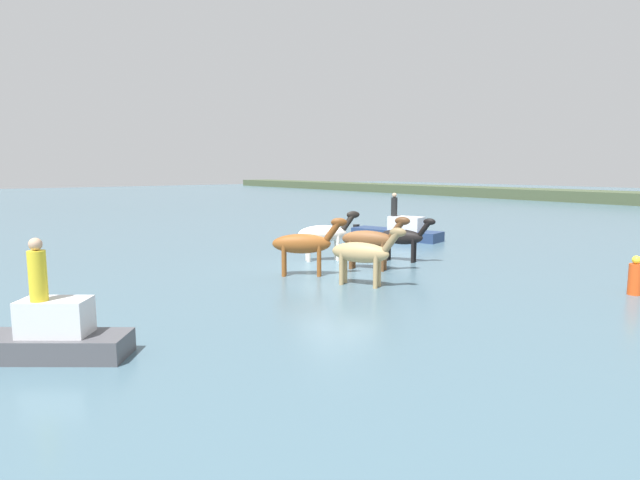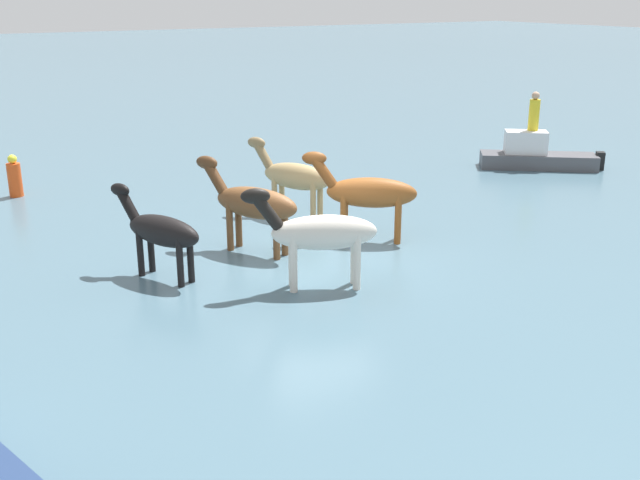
{
  "view_description": "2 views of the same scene",
  "coord_description": "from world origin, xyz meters",
  "px_view_note": "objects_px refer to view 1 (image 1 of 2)",
  "views": [
    {
      "loc": [
        14.64,
        -11.81,
        3.61
      ],
      "look_at": [
        -0.69,
        -0.17,
        0.97
      ],
      "focal_mm": 29.39,
      "sensor_mm": 36.0,
      "label": 1
    },
    {
      "loc": [
        -12.76,
        7.37,
        5.27
      ],
      "look_at": [
        -0.71,
        0.19,
        0.64
      ],
      "focal_mm": 42.46,
      "sensor_mm": 36.0,
      "label": 2
    }
  ],
  "objects_px": {
    "boat_tender_starboard": "(38,343)",
    "person_watcher_seated": "(394,205)",
    "buoy_channel_marker": "(635,277)",
    "horse_rear_stallion": "(325,234)",
    "person_boatman_standing": "(37,272)",
    "horse_chestnut_trailing": "(370,240)",
    "horse_dun_straggler": "(403,237)",
    "boat_dinghy_port": "(398,233)",
    "horse_gray_outer": "(363,253)",
    "horse_lead": "(304,244)"
  },
  "relations": [
    {
      "from": "boat_tender_starboard",
      "to": "person_watcher_seated",
      "type": "distance_m",
      "value": 19.4
    },
    {
      "from": "boat_tender_starboard",
      "to": "buoy_channel_marker",
      "type": "relative_size",
      "value": 2.97
    },
    {
      "from": "horse_rear_stallion",
      "to": "person_boatman_standing",
      "type": "height_order",
      "value": "person_boatman_standing"
    },
    {
      "from": "horse_chestnut_trailing",
      "to": "horse_dun_straggler",
      "type": "xyz_separation_m",
      "value": [
        -0.49,
        2.18,
        -0.12
      ]
    },
    {
      "from": "horse_dun_straggler",
      "to": "person_watcher_seated",
      "type": "relative_size",
      "value": 1.81
    },
    {
      "from": "boat_dinghy_port",
      "to": "horse_chestnut_trailing",
      "type": "bearing_deg",
      "value": -67.86
    },
    {
      "from": "horse_chestnut_trailing",
      "to": "boat_tender_starboard",
      "type": "distance_m",
      "value": 11.43
    },
    {
      "from": "buoy_channel_marker",
      "to": "horse_gray_outer",
      "type": "bearing_deg",
      "value": -135.65
    },
    {
      "from": "horse_gray_outer",
      "to": "person_watcher_seated",
      "type": "xyz_separation_m",
      "value": [
        -7.11,
        8.51,
        0.71
      ]
    },
    {
      "from": "boat_tender_starboard",
      "to": "horse_lead",
      "type": "bearing_deg",
      "value": 58.32
    },
    {
      "from": "horse_gray_outer",
      "to": "horse_rear_stallion",
      "type": "bearing_deg",
      "value": 130.44
    },
    {
      "from": "horse_lead",
      "to": "boat_dinghy_port",
      "type": "height_order",
      "value": "horse_lead"
    },
    {
      "from": "horse_lead",
      "to": "buoy_channel_marker",
      "type": "relative_size",
      "value": 1.96
    },
    {
      "from": "person_boatman_standing",
      "to": "person_watcher_seated",
      "type": "bearing_deg",
      "value": 115.04
    },
    {
      "from": "horse_chestnut_trailing",
      "to": "buoy_channel_marker",
      "type": "distance_m",
      "value": 8.19
    },
    {
      "from": "person_watcher_seated",
      "to": "person_boatman_standing",
      "type": "bearing_deg",
      "value": -64.96
    },
    {
      "from": "horse_rear_stallion",
      "to": "person_boatman_standing",
      "type": "relative_size",
      "value": 2.03
    },
    {
      "from": "person_watcher_seated",
      "to": "horse_dun_straggler",
      "type": "bearing_deg",
      "value": -42.07
    },
    {
      "from": "horse_lead",
      "to": "person_watcher_seated",
      "type": "height_order",
      "value": "person_watcher_seated"
    },
    {
      "from": "horse_rear_stallion",
      "to": "buoy_channel_marker",
      "type": "bearing_deg",
      "value": -44.97
    },
    {
      "from": "boat_tender_starboard",
      "to": "person_watcher_seated",
      "type": "relative_size",
      "value": 2.85
    },
    {
      "from": "person_watcher_seated",
      "to": "buoy_channel_marker",
      "type": "distance_m",
      "value": 13.12
    },
    {
      "from": "horse_gray_outer",
      "to": "buoy_channel_marker",
      "type": "xyz_separation_m",
      "value": [
        5.59,
        5.47,
        -0.52
      ]
    },
    {
      "from": "horse_lead",
      "to": "person_watcher_seated",
      "type": "distance_m",
      "value": 10.22
    },
    {
      "from": "horse_gray_outer",
      "to": "horse_dun_straggler",
      "type": "distance_m",
      "value": 4.74
    },
    {
      "from": "boat_tender_starboard",
      "to": "person_boatman_standing",
      "type": "distance_m",
      "value": 1.42
    },
    {
      "from": "person_watcher_seated",
      "to": "person_boatman_standing",
      "type": "distance_m",
      "value": 19.39
    },
    {
      "from": "horse_rear_stallion",
      "to": "horse_dun_straggler",
      "type": "xyz_separation_m",
      "value": [
        1.97,
        2.33,
        -0.11
      ]
    },
    {
      "from": "horse_rear_stallion",
      "to": "boat_dinghy_port",
      "type": "bearing_deg",
      "value": 46.33
    },
    {
      "from": "horse_chestnut_trailing",
      "to": "person_boatman_standing",
      "type": "xyz_separation_m",
      "value": [
        2.89,
        -11.04,
        0.63
      ]
    },
    {
      "from": "horse_lead",
      "to": "person_boatman_standing",
      "type": "xyz_separation_m",
      "value": [
        3.47,
        -8.54,
        0.62
      ]
    },
    {
      "from": "boat_tender_starboard",
      "to": "buoy_channel_marker",
      "type": "distance_m",
      "value": 15.31
    },
    {
      "from": "horse_gray_outer",
      "to": "horse_chestnut_trailing",
      "type": "distance_m",
      "value": 2.67
    },
    {
      "from": "person_boatman_standing",
      "to": "buoy_channel_marker",
      "type": "height_order",
      "value": "person_boatman_standing"
    },
    {
      "from": "horse_chestnut_trailing",
      "to": "buoy_channel_marker",
      "type": "height_order",
      "value": "horse_chestnut_trailing"
    },
    {
      "from": "horse_chestnut_trailing",
      "to": "boat_tender_starboard",
      "type": "height_order",
      "value": "horse_chestnut_trailing"
    },
    {
      "from": "boat_tender_starboard",
      "to": "person_watcher_seated",
      "type": "bearing_deg",
      "value": 61.96
    },
    {
      "from": "horse_lead",
      "to": "boat_tender_starboard",
      "type": "relative_size",
      "value": 0.66
    },
    {
      "from": "horse_lead",
      "to": "horse_dun_straggler",
      "type": "bearing_deg",
      "value": 36.83
    },
    {
      "from": "horse_gray_outer",
      "to": "boat_dinghy_port",
      "type": "distance_m",
      "value": 11.17
    },
    {
      "from": "horse_rear_stallion",
      "to": "horse_lead",
      "type": "xyz_separation_m",
      "value": [
        1.89,
        -2.34,
        0.02
      ]
    },
    {
      "from": "horse_chestnut_trailing",
      "to": "buoy_channel_marker",
      "type": "xyz_separation_m",
      "value": [
        7.39,
        3.49,
        -0.56
      ]
    },
    {
      "from": "person_watcher_seated",
      "to": "horse_chestnut_trailing",
      "type": "bearing_deg",
      "value": -50.88
    },
    {
      "from": "horse_lead",
      "to": "horse_gray_outer",
      "type": "bearing_deg",
      "value": -39.83
    },
    {
      "from": "horse_dun_straggler",
      "to": "person_boatman_standing",
      "type": "bearing_deg",
      "value": -101.15
    },
    {
      "from": "horse_rear_stallion",
      "to": "horse_gray_outer",
      "type": "distance_m",
      "value": 4.63
    },
    {
      "from": "horse_chestnut_trailing",
      "to": "horse_dun_straggler",
      "type": "distance_m",
      "value": 2.24
    },
    {
      "from": "horse_gray_outer",
      "to": "horse_lead",
      "type": "xyz_separation_m",
      "value": [
        -2.37,
        -0.52,
        0.05
      ]
    },
    {
      "from": "horse_dun_straggler",
      "to": "person_boatman_standing",
      "type": "height_order",
      "value": "person_boatman_standing"
    },
    {
      "from": "horse_lead",
      "to": "boat_tender_starboard",
      "type": "xyz_separation_m",
      "value": [
        3.26,
        -8.59,
        -0.79
      ]
    }
  ]
}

